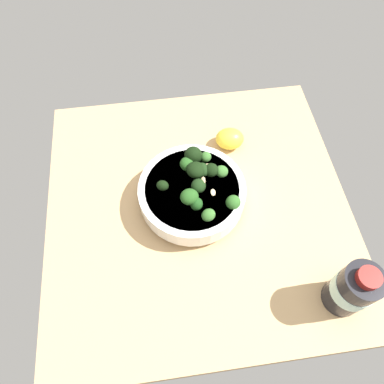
{
  "coord_description": "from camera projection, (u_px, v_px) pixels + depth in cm",
  "views": [
    {
      "loc": [
        35.72,
        -6.28,
        67.61
      ],
      "look_at": [
        -1.12,
        -1.22,
        4.0
      ],
      "focal_mm": 33.47,
      "sensor_mm": 36.0,
      "label": 1
    }
  ],
  "objects": [
    {
      "name": "ground_plane",
      "position": [
        198.0,
        209.0,
        0.78
      ],
      "size": [
        64.12,
        64.12,
        3.53
      ],
      "primitive_type": "cube",
      "color": "tan"
    },
    {
      "name": "bottle_tall",
      "position": [
        353.0,
        289.0,
        0.61
      ],
      "size": [
        7.0,
        7.0,
        13.62
      ],
      "color": "black",
      "rests_on": "ground_plane"
    },
    {
      "name": "bowl_of_broccoli",
      "position": [
        193.0,
        191.0,
        0.74
      ],
      "size": [
        22.0,
        22.0,
        9.76
      ],
      "color": "white",
      "rests_on": "ground_plane"
    },
    {
      "name": "lemon_wedge",
      "position": [
        230.0,
        139.0,
        0.83
      ],
      "size": [
        5.88,
        6.89,
        4.5
      ],
      "primitive_type": "ellipsoid",
      "rotation": [
        0.0,
        0.0,
        1.5
      ],
      "color": "yellow",
      "rests_on": "ground_plane"
    }
  ]
}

